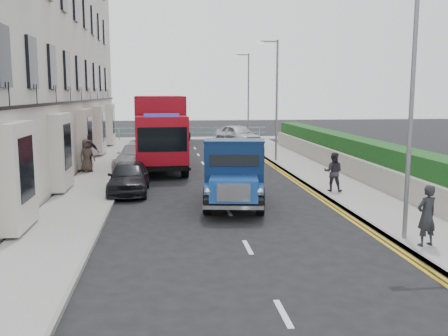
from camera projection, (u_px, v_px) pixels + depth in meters
ground at (237, 227)px, 15.01m from camera, size 120.00×120.00×0.00m
pavement_west at (100, 178)px, 23.25m from camera, size 2.40×38.00×0.12m
pavement_east at (318, 174)px, 24.45m from camera, size 2.60×38.00×0.12m
promenade at (190, 139)px, 43.49m from camera, size 30.00×2.50×0.12m
sea_plane at (180, 120)px, 73.95m from camera, size 120.00×120.00×0.00m
terrace_west at (20, 31)px, 25.64m from camera, size 6.31×30.20×14.25m
garden_east at (356, 157)px, 24.55m from camera, size 1.45×28.00×1.75m
seafront_railing at (190, 134)px, 42.63m from camera, size 13.00×0.08×1.11m
lamp_near at (408, 93)px, 12.93m from camera, size 1.23×0.18×7.00m
lamp_mid at (275, 93)px, 28.65m from camera, size 1.23×0.18×7.00m
lamp_far at (247, 93)px, 38.47m from camera, size 1.23×0.18×7.00m
bedford_lorry at (234, 178)px, 17.24m from camera, size 2.68×5.27×2.39m
red_lorry at (160, 131)px, 26.30m from camera, size 2.75×7.43×3.85m
parked_car_front at (129, 177)px, 20.04m from camera, size 1.57×3.86×1.31m
parked_car_mid at (137, 158)px, 26.30m from camera, size 1.75×3.99×1.27m
parked_car_rear at (137, 157)px, 26.29m from camera, size 2.52×4.96×1.38m
seafront_car_left at (164, 133)px, 41.17m from camera, size 4.40×6.13×1.55m
seafront_car_right at (238, 135)px, 38.95m from camera, size 3.54×5.00×1.58m
pedestrian_east_near at (427, 215)px, 12.69m from camera, size 0.66×0.52×1.59m
pedestrian_east_far at (333, 172)px, 19.84m from camera, size 0.93×0.85×1.56m
pedestrian_west_near at (88, 153)px, 25.18m from camera, size 1.15×0.77×1.81m
pedestrian_west_far at (87, 155)px, 24.73m from camera, size 0.95×0.92×1.64m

